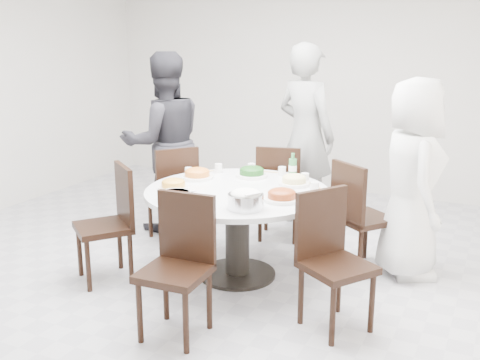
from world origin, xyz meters
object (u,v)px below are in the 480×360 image
at_px(chair_sw, 103,225).
at_px(diner_middle, 306,136).
at_px(chair_se, 337,264).
at_px(soup_bowl, 176,196).
at_px(dining_table, 237,233).
at_px(beverage_bottle, 293,166).
at_px(chair_n, 280,191).
at_px(chair_s, 174,270).
at_px(diner_right, 412,179).
at_px(diner_left, 164,143).
at_px(rice_bowl, 246,201).
at_px(chair_nw, 171,193).
at_px(chair_ne, 364,216).

bearing_deg(chair_sw, diner_middle, 102.05).
relative_size(chair_se, soup_bowl, 4.03).
height_order(dining_table, beverage_bottle, beverage_bottle).
bearing_deg(chair_n, chair_s, 79.01).
bearing_deg(chair_s, diner_right, 51.80).
bearing_deg(diner_middle, beverage_bottle, 123.57).
height_order(chair_sw, diner_left, diner_left).
distance_m(chair_se, diner_left, 2.57).
bearing_deg(rice_bowl, chair_n, 101.93).
relative_size(chair_s, soup_bowl, 4.03).
height_order(chair_nw, chair_se, same).
xyz_separation_m(chair_n, chair_se, (1.02, -1.51, 0.00)).
xyz_separation_m(chair_sw, chair_s, (1.00, -0.51, 0.00)).
distance_m(chair_n, diner_middle, 0.69).
bearing_deg(chair_se, chair_sw, 125.08).
relative_size(chair_sw, rice_bowl, 3.66).
bearing_deg(chair_s, beverage_bottle, 78.32).
height_order(chair_s, diner_left, diner_left).
bearing_deg(chair_se, diner_left, 93.50).
xyz_separation_m(dining_table, chair_sw, (-0.95, -0.54, 0.10)).
bearing_deg(diner_right, chair_se, 142.42).
bearing_deg(soup_bowl, chair_nw, 124.58).
height_order(soup_bowl, beverage_bottle, beverage_bottle).
bearing_deg(chair_nw, chair_sw, 38.24).
height_order(chair_ne, chair_s, same).
height_order(diner_left, beverage_bottle, diner_left).
xyz_separation_m(chair_n, chair_nw, (-0.93, -0.53, 0.00)).
distance_m(chair_ne, soup_bowl, 1.64).
bearing_deg(diner_right, soup_bowl, 102.77).
height_order(dining_table, chair_ne, chair_ne).
xyz_separation_m(diner_right, soup_bowl, (-1.54, -1.16, -0.04)).
height_order(dining_table, soup_bowl, soup_bowl).
relative_size(chair_n, diner_middle, 0.50).
height_order(chair_se, beverage_bottle, beverage_bottle).
bearing_deg(diner_middle, dining_table, 108.57).
bearing_deg(chair_ne, chair_s, 99.60).
height_order(chair_nw, chair_sw, same).
bearing_deg(chair_ne, soup_bowl, 79.76).
height_order(chair_sw, chair_se, same).
distance_m(chair_n, rice_bowl, 1.53).
bearing_deg(beverage_bottle, chair_sw, -139.73).
bearing_deg(beverage_bottle, rice_bowl, -90.27).
bearing_deg(chair_sw, dining_table, 67.41).
xyz_separation_m(chair_nw, beverage_bottle, (1.24, 0.01, 0.39)).
bearing_deg(diner_left, chair_s, 77.06).
bearing_deg(chair_nw, chair_ne, 131.36).
bearing_deg(diner_left, chair_ne, 127.95).
xyz_separation_m(chair_n, diner_middle, (0.07, 0.50, 0.48)).
height_order(diner_right, soup_bowl, diner_right).
relative_size(chair_n, chair_sw, 1.00).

